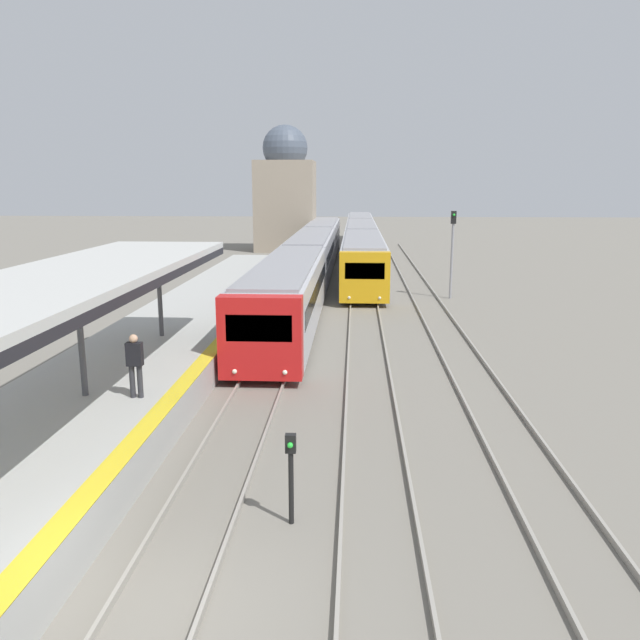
{
  "coord_description": "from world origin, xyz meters",
  "views": [
    {
      "loc": [
        2.95,
        -8.11,
        6.33
      ],
      "look_at": [
        1.73,
        13.55,
        1.61
      ],
      "focal_mm": 35.0,
      "sensor_mm": 36.0,
      "label": 1
    }
  ],
  "objects": [
    {
      "name": "ground_plane",
      "position": [
        0.0,
        0.0,
        0.0
      ],
      "size": [
        240.0,
        240.0,
        0.0
      ],
      "primitive_type": "plane",
      "color": "slate"
    },
    {
      "name": "track_platform_line",
      "position": [
        0.0,
        0.0,
        0.07
      ],
      "size": [
        1.51,
        120.0,
        0.15
      ],
      "color": "gray",
      "rests_on": "ground_plane"
    },
    {
      "name": "track_middle_line",
      "position": [
        3.47,
        0.0,
        0.07
      ],
      "size": [
        1.5,
        120.0,
        0.15
      ],
      "color": "gray",
      "rests_on": "ground_plane"
    },
    {
      "name": "track_right_line",
      "position": [
        6.94,
        0.0,
        0.07
      ],
      "size": [
        1.51,
        120.0,
        0.15
      ],
      "color": "gray",
      "rests_on": "ground_plane"
    },
    {
      "name": "platform_canopy",
      "position": [
        -3.95,
        6.91,
        4.1
      ],
      "size": [
        4.0,
        16.31,
        3.25
      ],
      "color": "beige",
      "rests_on": "station_platform"
    },
    {
      "name": "person_on_platform",
      "position": [
        -2.59,
        6.81,
        1.94
      ],
      "size": [
        0.4,
        0.22,
        1.66
      ],
      "color": "#2D2D33",
      "rests_on": "station_platform"
    },
    {
      "name": "train_near",
      "position": [
        0.0,
        33.88,
        1.7
      ],
      "size": [
        2.68,
        46.59,
        3.06
      ],
      "color": "red",
      "rests_on": "ground_plane"
    },
    {
      "name": "train_far",
      "position": [
        3.47,
        47.02,
        1.69
      ],
      "size": [
        2.66,
        46.15,
        3.05
      ],
      "color": "gold",
      "rests_on": "ground_plane"
    },
    {
      "name": "signal_post_near",
      "position": [
        1.8,
        2.65,
        1.12
      ],
      "size": [
        0.2,
        0.21,
        1.81
      ],
      "color": "black",
      "rests_on": "ground_plane"
    },
    {
      "name": "signal_mast_far",
      "position": [
        8.39,
        27.19,
        3.1
      ],
      "size": [
        0.28,
        0.29,
        4.92
      ],
      "color": "gray",
      "rests_on": "ground_plane"
    },
    {
      "name": "distant_domed_building",
      "position": [
        -3.87,
        53.48,
        5.55
      ],
      "size": [
        5.63,
        5.63,
        11.94
      ],
      "color": "gray",
      "rests_on": "ground_plane"
    }
  ]
}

